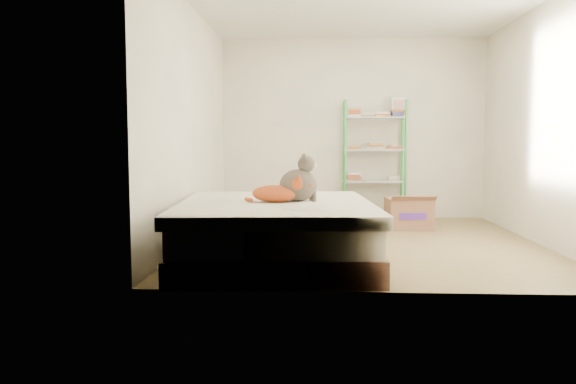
# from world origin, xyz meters

# --- Properties ---
(room) EXTENTS (3.81, 4.21, 2.61)m
(room) POSITION_xyz_m (0.00, 0.00, 1.30)
(room) COLOR #8C764E
(room) RESTS_ON ground
(bed) EXTENTS (1.89, 2.29, 0.56)m
(bed) POSITION_xyz_m (-0.89, -1.05, 0.28)
(bed) COLOR brown
(bed) RESTS_ON ground
(orange_cat) EXTENTS (0.51, 0.30, 0.20)m
(orange_cat) POSITION_xyz_m (-0.90, -1.09, 0.66)
(orange_cat) COLOR #D55524
(orange_cat) RESTS_ON bed
(grey_cat) EXTENTS (0.44, 0.39, 0.43)m
(grey_cat) POSITION_xyz_m (-0.68, -1.02, 0.77)
(grey_cat) COLOR #61584F
(grey_cat) RESTS_ON bed
(shelf_unit) EXTENTS (0.90, 0.36, 1.74)m
(shelf_unit) POSITION_xyz_m (0.31, 1.88, 0.92)
(shelf_unit) COLOR green
(shelf_unit) RESTS_ON ground
(cardboard_box) EXTENTS (0.59, 0.57, 0.45)m
(cardboard_box) POSITION_xyz_m (0.67, 1.03, 0.20)
(cardboard_box) COLOR #89604A
(cardboard_box) RESTS_ON ground
(white_bin) EXTENTS (0.37, 0.35, 0.34)m
(white_bin) POSITION_xyz_m (-1.59, 1.55, 0.17)
(white_bin) COLOR white
(white_bin) RESTS_ON ground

